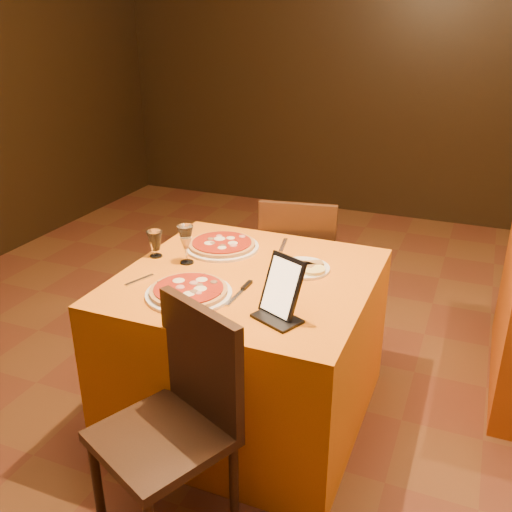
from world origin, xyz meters
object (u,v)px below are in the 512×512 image
at_px(chair_main_near, 161,437).
at_px(pizza_near, 189,292).
at_px(water_glass, 155,244).
at_px(wine_glass, 186,244).
at_px(chair_main_far, 301,267).
at_px(main_table, 248,346).
at_px(tablet, 282,287).
at_px(pizza_far, 222,245).

xyz_separation_m(chair_main_near, pizza_near, (-0.15, 0.51, 0.31)).
bearing_deg(water_glass, pizza_near, -41.30).
height_order(wine_glass, water_glass, wine_glass).
distance_m(chair_main_far, water_glass, 0.98).
height_order(main_table, wine_glass, wine_glass).
height_order(pizza_near, wine_glass, wine_glass).
xyz_separation_m(chair_main_far, tablet, (0.26, -1.07, 0.41)).
relative_size(pizza_near, wine_glass, 1.91).
xyz_separation_m(chair_main_near, wine_glass, (-0.32, 0.80, 0.39)).
distance_m(wine_glass, tablet, 0.65).
bearing_deg(wine_glass, water_glass, 176.50).
xyz_separation_m(pizza_far, water_glass, (-0.25, -0.21, 0.05)).
distance_m(pizza_near, water_glass, 0.46).
bearing_deg(chair_main_far, tablet, 94.05).
bearing_deg(water_glass, main_table, -3.26).
relative_size(pizza_far, water_glass, 2.85).
height_order(chair_main_near, tablet, tablet).
distance_m(main_table, wine_glass, 0.57).
bearing_deg(pizza_far, pizza_near, -79.83).
bearing_deg(pizza_near, pizza_far, 100.17).
bearing_deg(chair_main_near, water_glass, 145.98).
bearing_deg(pizza_near, water_glass, 138.70).
bearing_deg(pizza_far, main_table, -45.03).
xyz_separation_m(main_table, water_glass, (-0.49, 0.03, 0.44)).
height_order(chair_main_far, water_glass, chair_main_far).
height_order(pizza_far, wine_glass, wine_glass).
distance_m(chair_main_near, wine_glass, 0.94).
bearing_deg(tablet, water_glass, -177.39).
height_order(chair_main_near, wine_glass, wine_glass).
bearing_deg(main_table, wine_glass, 176.88).
xyz_separation_m(main_table, pizza_near, (-0.15, -0.27, 0.39)).
relative_size(chair_main_near, wine_glass, 4.79).
bearing_deg(chair_main_near, chair_main_far, 114.61).
xyz_separation_m(pizza_near, tablet, (0.41, -0.01, 0.10)).
height_order(chair_main_near, pizza_far, chair_main_near).
distance_m(main_table, chair_main_far, 0.80).
xyz_separation_m(water_glass, tablet, (0.76, -0.31, 0.06)).
bearing_deg(chair_main_near, tablet, 86.82).
relative_size(main_table, pizza_far, 2.97).
distance_m(main_table, water_glass, 0.66).
bearing_deg(pizza_far, chair_main_far, 66.30).
bearing_deg(chair_main_far, pizza_near, 72.24).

